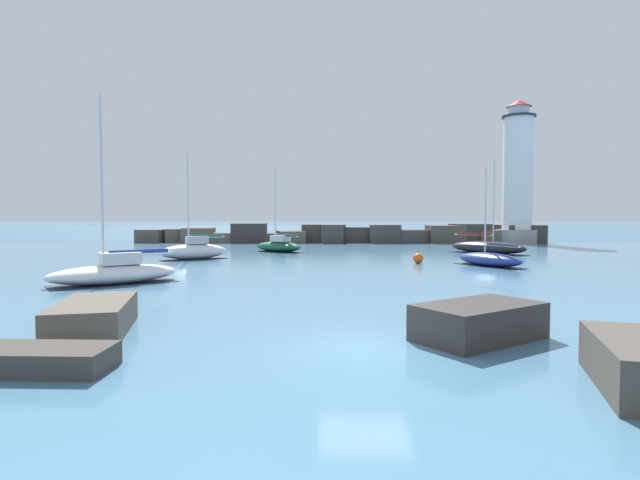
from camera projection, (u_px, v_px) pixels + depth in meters
ground_plane at (364, 348)px, 13.82m from camera, size 600.00×600.00×0.00m
open_sea_beyond at (332, 230)px, 127.55m from camera, size 400.00×116.00×0.01m
breakwater_jetty at (345, 235)px, 67.58m from camera, size 54.84×6.39×2.59m
lighthouse at (518, 179)px, 65.96m from camera, size 5.08×5.08×18.85m
foreground_rocks at (387, 338)px, 12.87m from camera, size 18.67×9.70×1.07m
sailboat_moored_0 at (489, 259)px, 36.05m from camera, size 4.38×5.77×7.13m
sailboat_moored_1 at (115, 272)px, 26.66m from camera, size 6.72×5.75×9.91m
sailboat_moored_2 at (279, 246)px, 50.33m from camera, size 5.94×5.32×8.59m
sailboat_moored_3 at (487, 247)px, 47.90m from camera, size 7.00×7.51×8.87m
sailboat_moored_4 at (194, 250)px, 41.73m from camera, size 5.82×4.65×8.94m
mooring_buoy_orange_near at (418, 258)px, 38.10m from camera, size 0.79×0.79×0.99m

